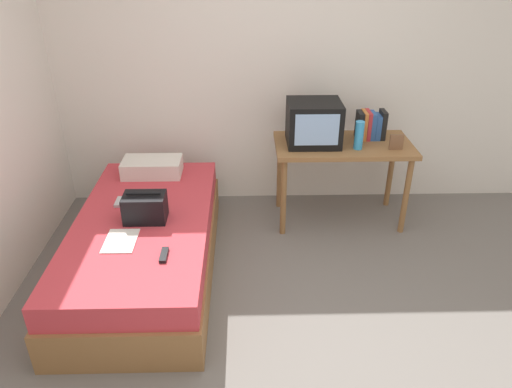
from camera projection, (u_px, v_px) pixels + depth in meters
name	position (u px, v px, depth m)	size (l,w,h in m)	color
ground_plane	(288.00, 340.00, 3.09)	(8.00, 8.00, 0.00)	slate
wall_back	(274.00, 64.00, 4.24)	(5.20, 0.10, 2.60)	silver
bed	(146.00, 245.00, 3.62)	(1.00, 2.00, 0.47)	olive
desk	(343.00, 153.00, 4.12)	(1.16, 0.60, 0.74)	olive
tv	(314.00, 123.00, 3.99)	(0.44, 0.39, 0.36)	black
water_bottle	(359.00, 135.00, 3.91)	(0.07, 0.07, 0.24)	#3399DB
book_row	(371.00, 125.00, 4.12)	(0.24, 0.17, 0.24)	black
picture_frame	(396.00, 142.00, 3.93)	(0.11, 0.02, 0.13)	brown
pillow	(152.00, 167.00, 4.12)	(0.50, 0.28, 0.14)	silver
handbag	(145.00, 207.00, 3.45)	(0.30, 0.20, 0.22)	black
magazine	(121.00, 241.00, 3.24)	(0.21, 0.29, 0.01)	white
remote_dark	(164.00, 255.00, 3.09)	(0.04, 0.16, 0.02)	black
remote_silver	(119.00, 202.00, 3.70)	(0.04, 0.14, 0.02)	#B7B7BC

